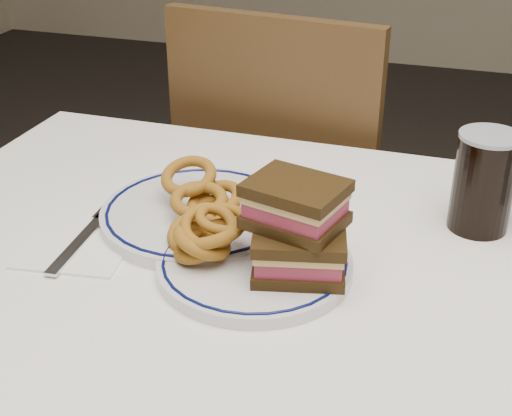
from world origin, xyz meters
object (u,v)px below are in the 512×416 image
(main_plate, at_px, (255,264))
(beer_mug, at_px, (486,181))
(reuben_sandwich, at_px, (297,228))
(far_plate, at_px, (199,214))
(chair_far, at_px, (292,199))

(main_plate, relative_size, beer_mug, 1.77)
(reuben_sandwich, bearing_deg, main_plate, 175.28)
(main_plate, distance_m, far_plate, 0.15)
(beer_mug, relative_size, far_plate, 0.50)
(main_plate, bearing_deg, chair_far, 100.67)
(chair_far, height_order, far_plate, chair_far)
(reuben_sandwich, relative_size, beer_mug, 0.98)
(far_plate, bearing_deg, reuben_sandwich, -31.39)
(chair_far, bearing_deg, far_plate, -89.40)
(main_plate, relative_size, reuben_sandwich, 1.80)
(reuben_sandwich, bearing_deg, chair_far, 105.23)
(main_plate, height_order, reuben_sandwich, reuben_sandwich)
(chair_far, distance_m, beer_mug, 0.66)
(chair_far, height_order, main_plate, chair_far)
(reuben_sandwich, height_order, beer_mug, beer_mug)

